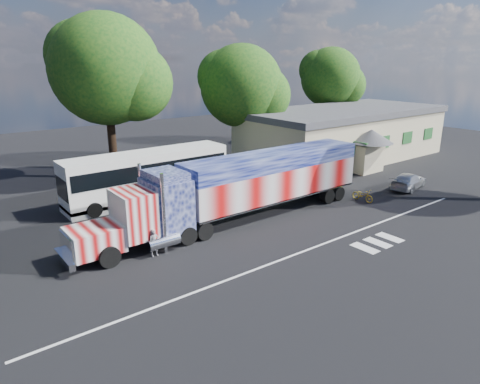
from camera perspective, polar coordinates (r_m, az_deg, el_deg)
ground at (r=26.08m, az=4.06°, el=-5.55°), size 100.00×100.00×0.00m
lane_markings at (r=24.86m, az=12.88°, el=-7.15°), size 30.00×2.67×0.01m
semi_truck at (r=27.47m, az=0.47°, el=0.80°), size 20.99×3.32×4.47m
coach_bus at (r=32.44m, az=-12.13°, el=2.21°), size 12.41×2.89×3.61m
hall_building at (r=46.67m, az=13.67°, el=7.61°), size 22.40×12.80×5.20m
parked_car at (r=37.34m, az=21.55°, el=1.38°), size 4.59×2.54×1.26m
woman at (r=23.35m, az=-11.37°, el=-6.67°), size 0.57×0.39×1.53m
bicycle at (r=32.94m, az=16.05°, el=-0.40°), size 0.65×1.78×0.93m
tree_ne_a at (r=43.07m, az=0.39°, el=13.87°), size 8.46×8.06×11.59m
tree_far_ne at (r=54.91m, az=12.11°, el=14.64°), size 7.55×7.19×11.53m
tree_n_mid at (r=38.42m, az=-17.20°, el=15.24°), size 9.59×9.14×13.84m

